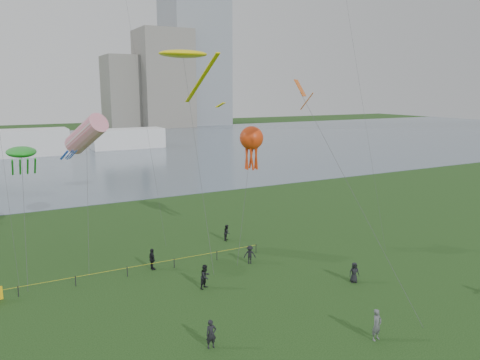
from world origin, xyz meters
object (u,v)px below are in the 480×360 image
kite_flyer (377,325)px  kite_octopus (251,139)px  fence (46,285)px  kite_stingray (184,55)px

kite_flyer → kite_octopus: kite_octopus is taller
fence → kite_flyer: kite_flyer is taller
kite_flyer → kite_octopus: 20.52m
kite_octopus → kite_flyer: bearing=-95.1°
kite_octopus → kite_stingray: bearing=130.4°
fence → kite_flyer: size_ratio=12.33×
fence → kite_stingray: size_ratio=1.30×
fence → kite_stingray: bearing=25.1°
fence → kite_flyer: (16.90, -16.71, 0.42)m
kite_flyer → fence: bearing=125.2°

